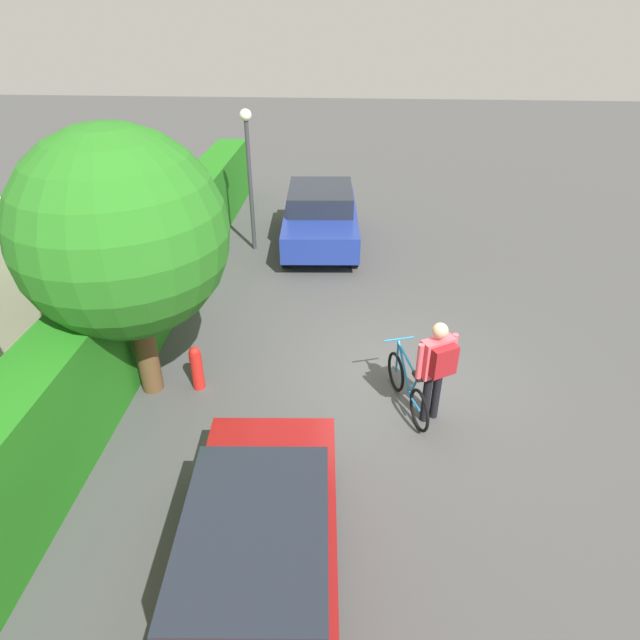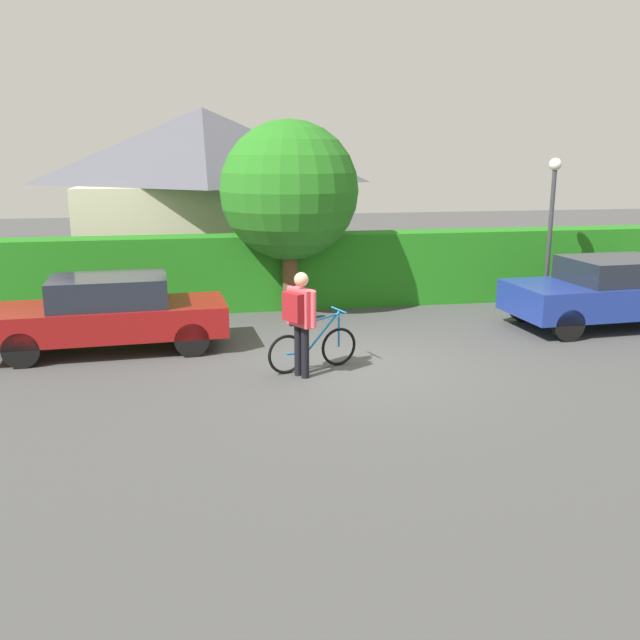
# 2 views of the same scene
# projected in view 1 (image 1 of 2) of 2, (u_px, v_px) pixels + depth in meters

# --- Properties ---
(ground_plane) EXTENTS (60.00, 60.00, 0.00)m
(ground_plane) POSITION_uv_depth(u_px,v_px,m) (394.00, 382.00, 9.10)
(ground_plane) COLOR #454545
(hedge_row) EXTENTS (20.35, 0.90, 1.73)m
(hedge_row) POSITION_uv_depth(u_px,v_px,m) (113.00, 330.00, 8.92)
(hedge_row) COLOR #217419
(hedge_row) RESTS_ON ground
(parked_car_near) EXTENTS (4.30, 1.84, 1.40)m
(parked_car_near) POSITION_uv_depth(u_px,v_px,m) (257.00, 571.00, 5.32)
(parked_car_near) COLOR maroon
(parked_car_near) RESTS_ON ground
(parked_car_far) EXTENTS (4.01, 2.07, 1.45)m
(parked_car_far) POSITION_uv_depth(u_px,v_px,m) (320.00, 216.00, 13.83)
(parked_car_far) COLOR navy
(parked_car_far) RESTS_ON ground
(bicycle) EXTENTS (1.60, 0.66, 0.99)m
(bicycle) POSITION_uv_depth(u_px,v_px,m) (407.00, 388.00, 8.37)
(bicycle) COLOR black
(bicycle) RESTS_ON ground
(person_rider) EXTENTS (0.52, 0.61, 1.73)m
(person_rider) POSITION_uv_depth(u_px,v_px,m) (437.00, 364.00, 7.76)
(person_rider) COLOR black
(person_rider) RESTS_ON ground
(street_lamp) EXTENTS (0.28, 0.28, 3.47)m
(street_lamp) POSITION_uv_depth(u_px,v_px,m) (249.00, 160.00, 12.75)
(street_lamp) COLOR #38383D
(street_lamp) RESTS_ON ground
(tree_kerbside) EXTENTS (3.04, 3.04, 4.29)m
(tree_kerbside) POSITION_uv_depth(u_px,v_px,m) (122.00, 235.00, 7.54)
(tree_kerbside) COLOR brown
(tree_kerbside) RESTS_ON ground
(fire_hydrant) EXTENTS (0.20, 0.20, 0.81)m
(fire_hydrant) POSITION_uv_depth(u_px,v_px,m) (197.00, 367.00, 8.77)
(fire_hydrant) COLOR red
(fire_hydrant) RESTS_ON ground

